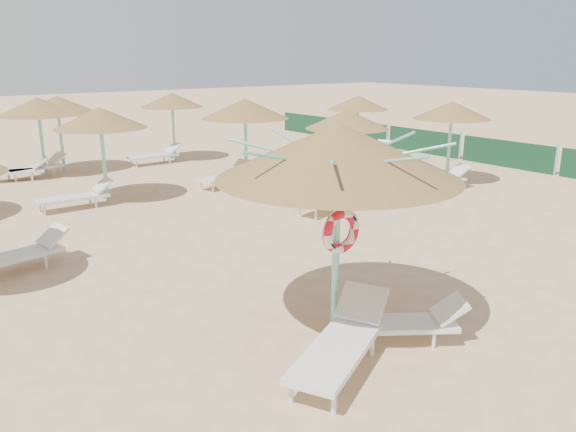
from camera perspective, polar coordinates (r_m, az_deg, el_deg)
ground at (r=8.74m, az=4.80°, el=-11.77°), size 120.00×120.00×0.00m
main_palapa at (r=8.01m, az=5.14°, el=6.52°), size 3.53×3.53×3.16m
lounger_main_a at (r=7.71m, az=5.58°, el=-12.50°), size 2.31×1.63×0.82m
lounger_main_b at (r=8.50m, az=11.76°, el=-10.46°), size 1.86×1.51×0.68m
palapa_field at (r=18.08m, az=-15.46°, el=9.84°), size 19.07×12.51×2.72m
windbreak_fence at (r=25.05m, az=13.63°, el=7.36°), size 0.08×19.84×1.10m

